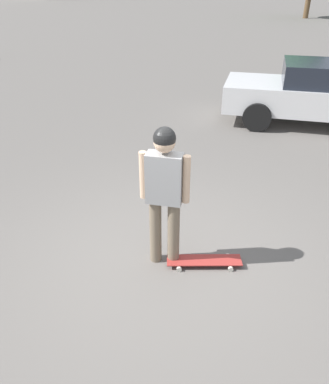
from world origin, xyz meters
The scene contains 4 objects.
ground_plane centered at (0.00, 0.00, 0.00)m, with size 220.00×220.00×0.00m, color slate.
person centered at (0.00, 0.00, 1.05)m, with size 0.39×0.49×1.76m.
skateboard centered at (-0.30, 0.39, 0.06)m, with size 0.82×0.78×0.07m.
car_parked_near centered at (-6.20, -1.27, 0.75)m, with size 3.81×4.60×1.45m.
Camera 1 is at (2.50, 2.69, 3.07)m, focal length 35.00 mm.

